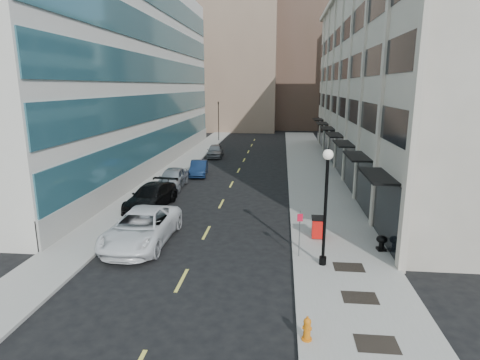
% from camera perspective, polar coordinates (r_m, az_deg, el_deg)
% --- Properties ---
extents(ground, '(160.00, 160.00, 0.00)m').
position_cam_1_polar(ground, '(16.98, -10.00, -16.95)').
color(ground, black).
rests_on(ground, ground).
extents(sidewalk_right, '(5.00, 80.00, 0.15)m').
position_cam_1_polar(sidewalk_right, '(35.24, 10.96, -0.80)').
color(sidewalk_right, gray).
rests_on(sidewalk_right, ground).
extents(sidewalk_left, '(3.00, 80.00, 0.15)m').
position_cam_1_polar(sidewalk_left, '(36.71, -11.35, -0.25)').
color(sidewalk_left, gray).
rests_on(sidewalk_left, ground).
extents(building_right, '(15.30, 46.50, 18.25)m').
position_cam_1_polar(building_right, '(42.97, 23.65, 12.86)').
color(building_right, beige).
rests_on(building_right, ground).
extents(building_left, '(16.14, 46.00, 20.00)m').
position_cam_1_polar(building_left, '(45.81, -21.00, 14.30)').
color(building_left, silver).
rests_on(building_left, ground).
extents(skyline_tan_near, '(14.00, 18.00, 28.00)m').
position_cam_1_polar(skyline_tan_near, '(82.67, 0.15, 17.08)').
color(skyline_tan_near, '#89705A').
rests_on(skyline_tan_near, ground).
extents(skyline_brown, '(12.00, 16.00, 34.00)m').
position_cam_1_polar(skyline_brown, '(86.57, 8.81, 18.76)').
color(skyline_brown, brown).
rests_on(skyline_brown, ground).
extents(skyline_tan_far, '(12.00, 14.00, 22.00)m').
position_cam_1_polar(skyline_tan_far, '(93.90, -5.51, 14.74)').
color(skyline_tan_far, '#89705A').
rests_on(skyline_tan_far, ground).
extents(skyline_stone, '(10.00, 14.00, 20.00)m').
position_cam_1_polar(skyline_stone, '(81.25, 16.10, 13.83)').
color(skyline_stone, beige).
rests_on(skyline_stone, ground).
extents(grate_near, '(1.40, 1.00, 0.01)m').
position_cam_1_polar(grate_near, '(15.03, 18.87, -21.19)').
color(grate_near, black).
rests_on(grate_near, sidewalk_right).
extents(grate_mid, '(1.40, 1.00, 0.01)m').
position_cam_1_polar(grate_mid, '(17.53, 16.67, -15.72)').
color(grate_mid, black).
rests_on(grate_mid, sidewalk_right).
extents(grate_far, '(1.40, 1.00, 0.01)m').
position_cam_1_polar(grate_far, '(19.99, 15.21, -11.87)').
color(grate_far, black).
rests_on(grate_far, sidewalk_right).
extents(road_centerline, '(0.15, 68.20, 0.01)m').
position_cam_1_polar(road_centerline, '(32.49, -1.89, -1.88)').
color(road_centerline, '#D8CC4C').
rests_on(road_centerline, ground).
extents(traffic_signal, '(0.66, 0.66, 6.98)m').
position_cam_1_polar(traffic_signal, '(62.90, -3.11, 10.72)').
color(traffic_signal, black).
rests_on(traffic_signal, ground).
extents(car_white_van, '(3.14, 6.64, 1.84)m').
position_cam_1_polar(car_white_van, '(22.72, -13.81, -6.60)').
color(car_white_van, white).
rests_on(car_white_van, ground).
extents(car_black_pickup, '(2.96, 5.95, 1.66)m').
position_cam_1_polar(car_black_pickup, '(29.12, -12.52, -2.31)').
color(car_black_pickup, black).
rests_on(car_black_pickup, ground).
extents(car_silver_sedan, '(2.15, 5.07, 1.71)m').
position_cam_1_polar(car_silver_sedan, '(34.41, -9.56, 0.26)').
color(car_silver_sedan, '#9DA2A6').
rests_on(car_silver_sedan, ground).
extents(car_blue_sedan, '(2.01, 4.49, 1.43)m').
position_cam_1_polar(car_blue_sedan, '(38.93, -5.88, 1.68)').
color(car_blue_sedan, '#112342').
rests_on(car_blue_sedan, ground).
extents(car_grey_sedan, '(2.14, 4.66, 1.55)m').
position_cam_1_polar(car_grey_sedan, '(48.91, -3.56, 4.16)').
color(car_grey_sedan, gray).
rests_on(car_grey_sedan, ground).
extents(fire_hydrant, '(0.35, 0.35, 0.86)m').
position_cam_1_polar(fire_hydrant, '(14.47, 9.52, -20.13)').
color(fire_hydrant, orange).
rests_on(fire_hydrant, sidewalk_right).
extents(trash_bin, '(0.77, 0.86, 1.23)m').
position_cam_1_polar(trash_bin, '(22.97, 11.05, -6.52)').
color(trash_bin, red).
rests_on(trash_bin, sidewalk_right).
extents(lamppost, '(0.47, 0.47, 5.69)m').
position_cam_1_polar(lamppost, '(18.86, 12.12, -2.39)').
color(lamppost, black).
rests_on(lamppost, sidewalk_right).
extents(sign_post, '(0.28, 0.09, 2.38)m').
position_cam_1_polar(sign_post, '(20.12, 8.49, -6.65)').
color(sign_post, slate).
rests_on(sign_post, sidewalk_right).
extents(urn_planter, '(0.58, 0.58, 0.80)m').
position_cam_1_polar(urn_planter, '(22.23, 19.52, -8.22)').
color(urn_planter, black).
rests_on(urn_planter, sidewalk_right).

